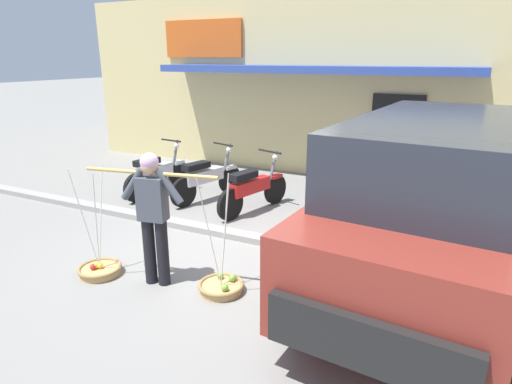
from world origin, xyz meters
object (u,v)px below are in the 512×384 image
at_px(motorcycle_second_in_row, 206,178).
at_px(parked_truck, 430,200).
at_px(motorcycle_third_in_row, 253,188).
at_px(wooden_crate, 397,220).
at_px(fruit_basket_right_side, 221,286).
at_px(fruit_basket_left_side, 100,269).
at_px(fruit_vendor, 153,211).
at_px(motorcycle_nearest_shop, 157,173).

distance_m(motorcycle_second_in_row, parked_truck, 4.61).
relative_size(motorcycle_third_in_row, wooden_crate, 4.02).
bearing_deg(fruit_basket_right_side, parked_truck, 29.72).
bearing_deg(parked_truck, fruit_basket_left_side, -157.84).
height_order(fruit_basket_right_side, motorcycle_second_in_row, fruit_basket_right_side).
relative_size(fruit_vendor, parked_truck, 0.34).
distance_m(fruit_vendor, motorcycle_second_in_row, 3.38).
xyz_separation_m(fruit_basket_left_side, motorcycle_second_in_row, (-0.38, 3.27, 0.38)).
xyz_separation_m(fruit_basket_right_side, wooden_crate, (1.63, 3.00, 0.08)).
xyz_separation_m(fruit_basket_right_side, motorcycle_third_in_row, (-0.91, 2.72, 0.38)).
xyz_separation_m(fruit_vendor, wooden_crate, (2.47, 3.16, -0.82)).
distance_m(fruit_basket_left_side, parked_truck, 4.29).
distance_m(fruit_basket_left_side, motorcycle_second_in_row, 3.31).
distance_m(fruit_vendor, wooden_crate, 4.09).
bearing_deg(motorcycle_second_in_row, wooden_crate, 0.79).
bearing_deg(motorcycle_second_in_row, motorcycle_nearest_shop, -173.38).
bearing_deg(motorcycle_second_in_row, motorcycle_third_in_row, -10.92).
relative_size(fruit_basket_left_side, wooden_crate, 3.30).
distance_m(fruit_vendor, motorcycle_third_in_row, 2.94).
relative_size(fruit_basket_right_side, motorcycle_third_in_row, 0.82).
bearing_deg(wooden_crate, motorcycle_nearest_shop, -177.84).
height_order(motorcycle_third_in_row, parked_truck, parked_truck).
bearing_deg(wooden_crate, motorcycle_second_in_row, -179.21).
relative_size(fruit_basket_left_side, parked_truck, 0.29).
bearing_deg(motorcycle_second_in_row, parked_truck, -21.91).
height_order(fruit_vendor, parked_truck, parked_truck).
height_order(motorcycle_second_in_row, wooden_crate, motorcycle_second_in_row).
bearing_deg(fruit_basket_right_side, motorcycle_second_in_row, 124.88).
relative_size(fruit_basket_right_side, motorcycle_second_in_row, 0.82).
distance_m(motorcycle_second_in_row, motorcycle_third_in_row, 1.16).
bearing_deg(fruit_basket_right_side, fruit_basket_left_side, -169.02).
bearing_deg(fruit_basket_right_side, motorcycle_nearest_shop, 138.46).
relative_size(fruit_vendor, fruit_basket_left_side, 1.17).
xyz_separation_m(motorcycle_third_in_row, wooden_crate, (2.54, 0.27, -0.29)).
bearing_deg(parked_truck, fruit_vendor, -154.99).
xyz_separation_m(fruit_vendor, parked_truck, (3.01, 1.41, 0.15)).
distance_m(fruit_basket_right_side, wooden_crate, 3.41).
distance_m(motorcycle_nearest_shop, wooden_crate, 4.82).
relative_size(fruit_basket_right_side, motorcycle_nearest_shop, 0.80).
height_order(fruit_basket_left_side, motorcycle_second_in_row, fruit_basket_left_side).
height_order(parked_truck, wooden_crate, parked_truck).
height_order(fruit_vendor, fruit_basket_left_side, fruit_vendor).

